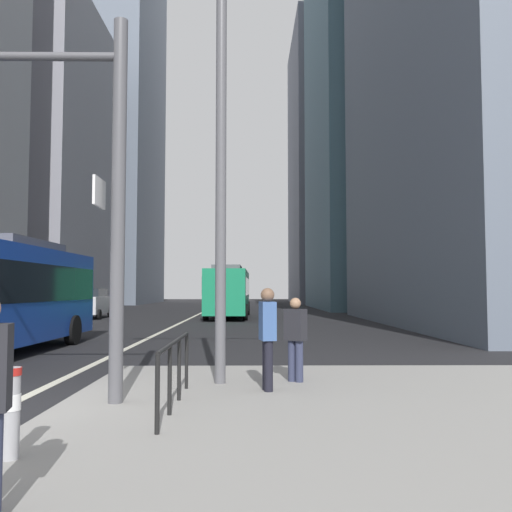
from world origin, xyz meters
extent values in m
plane|color=black|center=(0.00, 20.00, 0.00)|extent=(160.00, 160.00, 0.00)
cube|color=gray|center=(5.50, -1.00, 0.07)|extent=(9.00, 10.00, 0.15)
cube|color=beige|center=(0.00, 30.00, 0.01)|extent=(0.20, 80.00, 0.01)
cube|color=gray|center=(-16.00, 43.28, 14.25)|extent=(10.61, 19.20, 28.49)
cube|color=slate|center=(-16.00, 67.66, 27.21)|extent=(12.69, 21.32, 54.41)
cube|color=slate|center=(17.00, 46.43, 23.98)|extent=(13.11, 20.39, 47.96)
cube|color=slate|center=(17.00, 70.51, 19.58)|extent=(13.83, 20.21, 39.15)
cube|color=#4C4C51|center=(-3.35, 8.35, 3.25)|extent=(1.81, 4.15, 0.30)
cylinder|color=black|center=(-2.12, 10.28, 0.50)|extent=(0.32, 1.00, 1.00)
cylinder|color=black|center=(-4.52, 10.31, 0.50)|extent=(0.32, 1.00, 1.00)
cube|color=#198456|center=(2.47, 28.54, 1.73)|extent=(2.68, 10.93, 2.75)
cube|color=black|center=(2.47, 28.54, 2.07)|extent=(2.72, 10.71, 1.10)
cube|color=#4C4C51|center=(2.45, 26.91, 3.25)|extent=(1.82, 3.95, 0.30)
cylinder|color=black|center=(1.33, 32.04, 0.50)|extent=(0.32, 1.00, 1.00)
cylinder|color=black|center=(3.73, 32.00, 0.50)|extent=(0.32, 1.00, 1.00)
cylinder|color=black|center=(1.21, 25.07, 0.50)|extent=(0.32, 1.00, 1.00)
cylinder|color=black|center=(3.61, 25.03, 0.50)|extent=(0.32, 1.00, 1.00)
cube|color=silver|center=(-6.50, 27.57, 0.87)|extent=(1.89, 4.52, 1.10)
cube|color=black|center=(-6.50, 27.72, 1.68)|extent=(1.55, 2.45, 0.52)
cylinder|color=black|center=(-5.55, 26.07, 0.32)|extent=(0.24, 0.65, 0.64)
cylinder|color=black|center=(-7.37, 26.03, 0.32)|extent=(0.24, 0.65, 0.64)
cylinder|color=black|center=(-5.63, 29.12, 0.32)|extent=(0.24, 0.65, 0.64)
cylinder|color=black|center=(-7.45, 29.07, 0.32)|extent=(0.24, 0.65, 0.64)
cube|color=black|center=(2.20, 43.54, 0.87)|extent=(2.00, 4.67, 1.10)
cube|color=black|center=(2.19, 43.39, 1.68)|extent=(1.61, 2.55, 0.52)
cylinder|color=black|center=(1.36, 45.14, 0.32)|extent=(0.25, 0.65, 0.64)
cylinder|color=black|center=(3.18, 45.05, 0.32)|extent=(0.25, 0.65, 0.64)
cylinder|color=black|center=(1.21, 42.02, 0.32)|extent=(0.25, 0.65, 0.64)
cylinder|color=black|center=(3.03, 41.94, 0.32)|extent=(0.25, 0.65, 0.64)
cylinder|color=#515156|center=(1.86, -0.10, 3.15)|extent=(0.22, 0.22, 6.00)
cube|color=white|center=(1.61, -0.28, 3.35)|extent=(0.04, 0.60, 0.44)
cylinder|color=#56565B|center=(3.36, 1.66, 4.15)|extent=(0.20, 0.20, 8.00)
cylinder|color=#99999E|center=(1.46, -2.89, 0.61)|extent=(0.18, 0.18, 0.92)
cylinder|color=white|center=(1.46, -2.89, 0.72)|extent=(0.19, 0.19, 0.17)
cylinder|color=#B21E19|center=(1.46, -2.89, 1.03)|extent=(0.20, 0.20, 0.08)
cylinder|color=black|center=(2.80, -1.94, 0.62)|extent=(0.06, 0.06, 0.95)
cylinder|color=black|center=(2.80, -0.92, 0.62)|extent=(0.06, 0.06, 0.95)
cylinder|color=black|center=(2.80, 0.09, 0.62)|extent=(0.06, 0.06, 0.95)
cylinder|color=black|center=(2.80, 1.10, 0.62)|extent=(0.06, 0.06, 0.95)
cylinder|color=black|center=(2.80, -0.42, 1.10)|extent=(0.06, 3.03, 0.06)
cylinder|color=black|center=(4.20, 0.96, 0.58)|extent=(0.15, 0.15, 0.86)
cylinder|color=black|center=(4.22, 0.81, 0.58)|extent=(0.15, 0.15, 0.86)
cube|color=#38568E|center=(4.21, 0.89, 1.33)|extent=(0.30, 0.42, 0.66)
sphere|color=brown|center=(4.21, 0.89, 1.78)|extent=(0.24, 0.24, 0.24)
cylinder|color=#2D334C|center=(4.83, 1.76, 0.53)|extent=(0.15, 0.15, 0.77)
cylinder|color=#2D334C|center=(4.70, 1.85, 0.53)|extent=(0.15, 0.15, 0.77)
cube|color=#232328|center=(4.76, 1.81, 1.21)|extent=(0.45, 0.42, 0.59)
sphere|color=#9E7556|center=(4.76, 1.81, 1.61)|extent=(0.21, 0.21, 0.21)
camera|label=1|loc=(3.91, -8.63, 1.87)|focal=38.73mm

